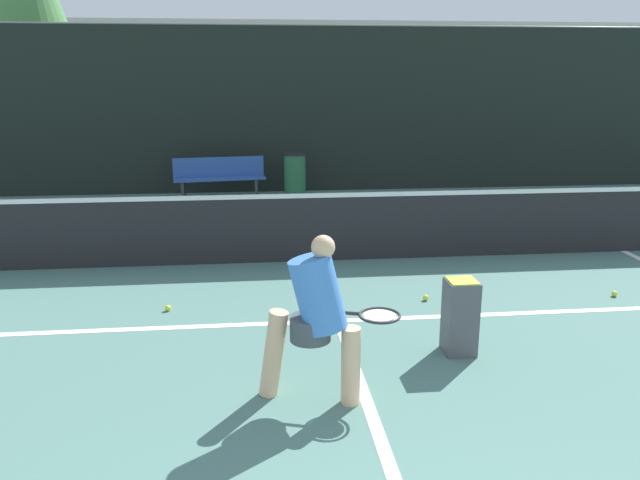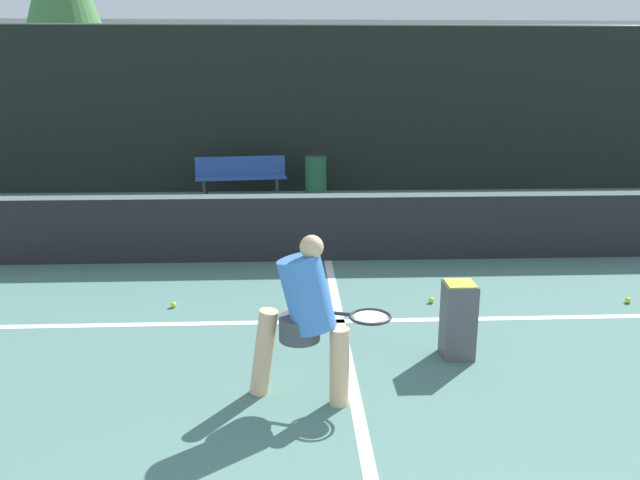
{
  "view_description": "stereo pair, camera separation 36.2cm",
  "coord_description": "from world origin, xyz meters",
  "px_view_note": "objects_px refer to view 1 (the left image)",
  "views": [
    {
      "loc": [
        -0.84,
        -0.92,
        2.52
      ],
      "look_at": [
        -0.22,
        4.9,
        0.95
      ],
      "focal_mm": 35.0,
      "sensor_mm": 36.0,
      "label": 1
    },
    {
      "loc": [
        -0.48,
        -0.94,
        2.52
      ],
      "look_at": [
        -0.22,
        4.9,
        0.95
      ],
      "focal_mm": 35.0,
      "sensor_mm": 36.0,
      "label": 2
    }
  ],
  "objects_px": {
    "player_practicing": "(316,314)",
    "trash_bin": "(295,175)",
    "parked_car": "(183,151)",
    "courtside_bench": "(220,176)",
    "ball_hopper": "(460,315)"
  },
  "relations": [
    {
      "from": "parked_car",
      "to": "courtside_bench",
      "type": "bearing_deg",
      "value": -72.2
    },
    {
      "from": "player_practicing",
      "to": "parked_car",
      "type": "xyz_separation_m",
      "value": [
        -2.21,
        11.63,
        -0.11
      ]
    },
    {
      "from": "ball_hopper",
      "to": "player_practicing",
      "type": "bearing_deg",
      "value": -152.86
    },
    {
      "from": "trash_bin",
      "to": "parked_car",
      "type": "bearing_deg",
      "value": 128.65
    },
    {
      "from": "player_practicing",
      "to": "ball_hopper",
      "type": "relative_size",
      "value": 1.92
    },
    {
      "from": "player_practicing",
      "to": "ball_hopper",
      "type": "xyz_separation_m",
      "value": [
        1.4,
        0.72,
        -0.35
      ]
    },
    {
      "from": "player_practicing",
      "to": "trash_bin",
      "type": "bearing_deg",
      "value": 104.77
    },
    {
      "from": "trash_bin",
      "to": "parked_car",
      "type": "height_order",
      "value": "parked_car"
    },
    {
      "from": "ball_hopper",
      "to": "trash_bin",
      "type": "bearing_deg",
      "value": 97.45
    },
    {
      "from": "trash_bin",
      "to": "parked_car",
      "type": "distance_m",
      "value": 4.18
    },
    {
      "from": "ball_hopper",
      "to": "parked_car",
      "type": "height_order",
      "value": "parked_car"
    },
    {
      "from": "ball_hopper",
      "to": "parked_car",
      "type": "distance_m",
      "value": 11.5
    },
    {
      "from": "parked_car",
      "to": "player_practicing",
      "type": "bearing_deg",
      "value": -79.24
    },
    {
      "from": "trash_bin",
      "to": "courtside_bench",
      "type": "bearing_deg",
      "value": -178.19
    },
    {
      "from": "courtside_bench",
      "to": "trash_bin",
      "type": "xyz_separation_m",
      "value": [
        1.55,
        0.05,
        -0.01
      ]
    }
  ]
}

